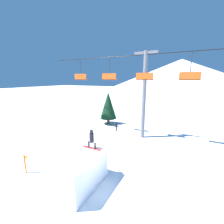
# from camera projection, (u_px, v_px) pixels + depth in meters

# --- Properties ---
(ground_plane) EXTENTS (220.00, 220.00, 0.00)m
(ground_plane) POSITION_uv_depth(u_px,v_px,m) (95.00, 189.00, 9.04)
(ground_plane) COLOR white
(mountain_ridge) EXTENTS (77.14, 77.14, 15.44)m
(mountain_ridge) POSITION_uv_depth(u_px,v_px,m) (180.00, 76.00, 70.77)
(mountain_ridge) COLOR silver
(mountain_ridge) RESTS_ON ground_plane
(snow_ramp) EXTENTS (2.42, 3.27, 1.98)m
(snow_ramp) POSITION_uv_depth(u_px,v_px,m) (78.00, 171.00, 9.20)
(snow_ramp) COLOR white
(snow_ramp) RESTS_ON ground_plane
(snowboarder) EXTENTS (1.43, 0.29, 1.33)m
(snowboarder) POSITION_uv_depth(u_px,v_px,m) (92.00, 139.00, 9.84)
(snowboarder) COLOR #B22D2D
(snowboarder) RESTS_ON snow_ramp
(chairlift) EXTENTS (24.60, 0.44, 9.31)m
(chairlift) POSITION_uv_depth(u_px,v_px,m) (144.00, 86.00, 15.82)
(chairlift) COLOR slate
(chairlift) RESTS_ON ground_plane
(pine_tree_near) EXTENTS (2.39, 2.39, 4.71)m
(pine_tree_near) POSITION_uv_depth(u_px,v_px,m) (108.00, 105.00, 21.59)
(pine_tree_near) COLOR #4C3823
(pine_tree_near) RESTS_ON ground_plane
(trail_marker) EXTENTS (0.41, 0.10, 1.38)m
(trail_marker) POSITION_uv_depth(u_px,v_px,m) (25.00, 163.00, 10.44)
(trail_marker) COLOR orange
(trail_marker) RESTS_ON ground_plane
(distant_skier) EXTENTS (0.24, 0.24, 1.23)m
(distant_skier) POSITION_uv_depth(u_px,v_px,m) (116.00, 126.00, 18.99)
(distant_skier) COLOR black
(distant_skier) RESTS_ON ground_plane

